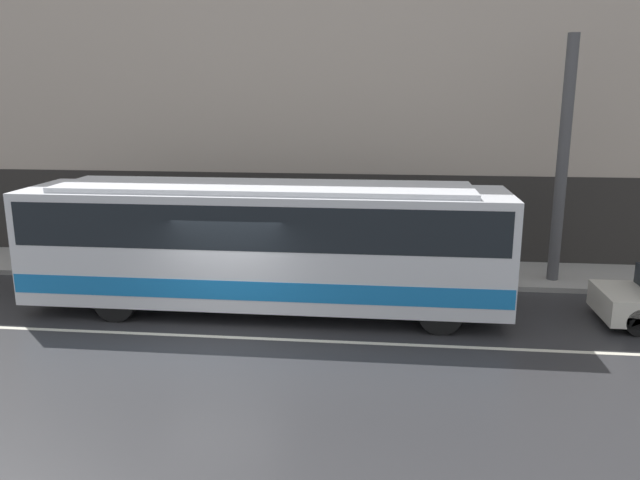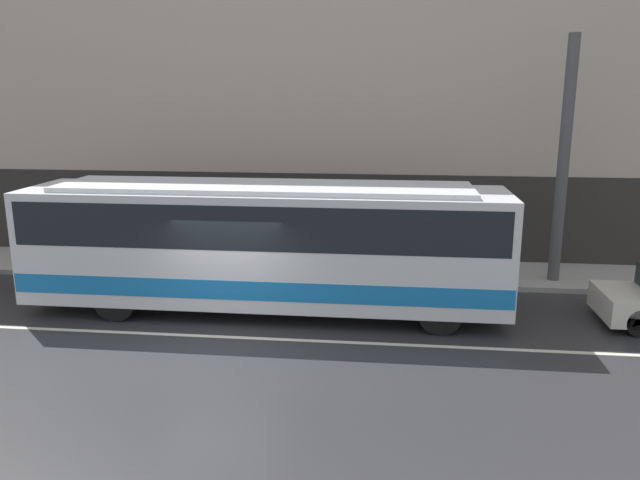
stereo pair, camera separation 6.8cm
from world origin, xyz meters
The scene contains 7 objects.
ground_plane centered at (0.00, 0.00, 0.00)m, with size 60.00×60.00×0.00m, color #2D2D30.
sidewalk centered at (0.00, 5.34, 0.07)m, with size 60.00×2.68×0.14m.
building_facade centered at (0.00, 6.82, 6.16)m, with size 60.00×0.35×12.74m.
lane_stripe centered at (0.00, 0.00, 0.00)m, with size 54.00×0.14×0.01m.
transit_bus centered at (0.61, 1.86, 1.77)m, with size 11.57×2.59×3.15m.
utility_pole_near centered at (8.22, 4.84, 3.46)m, with size 0.31×0.31×6.63m.
pedestrian_waiting centered at (-3.56, 6.01, 0.95)m, with size 0.36×0.36×1.73m.
Camera 1 is at (3.53, -12.60, 5.30)m, focal length 35.00 mm.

